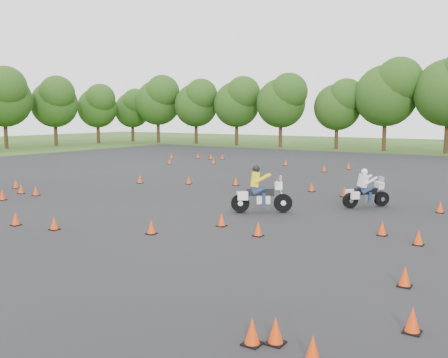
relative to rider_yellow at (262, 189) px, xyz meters
name	(u,v)px	position (x,y,z in m)	size (l,w,h in m)	color
ground	(162,225)	(-1.85, -3.88, -0.94)	(140.00, 140.00, 0.00)	#2D5119
asphalt_pad	(248,200)	(-1.85, 2.12, -0.94)	(62.00, 62.00, 0.00)	black
treeline	(425,106)	(-0.20, 31.25, 3.68)	(86.98, 32.63, 10.42)	#234413
traffic_cones	(250,197)	(-1.62, 1.86, -0.71)	(33.61, 32.88, 0.45)	#EA3B09
rider_yellow	(262,189)	(0.00, 0.00, 0.00)	(2.42, 0.74, 1.87)	yellow
rider_white	(366,188)	(3.09, 3.40, -0.12)	(2.12, 0.65, 1.63)	silver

